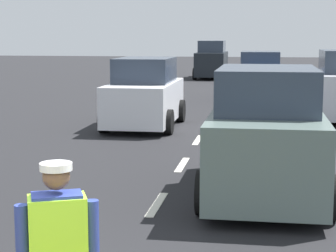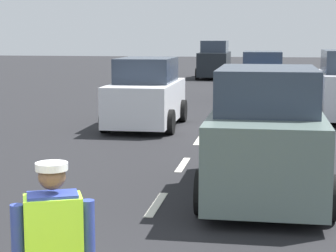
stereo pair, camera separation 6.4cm
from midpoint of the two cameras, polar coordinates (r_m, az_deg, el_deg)
ground_plane at (r=24.76m, az=5.38°, el=2.32°), size 96.00×96.00×0.00m
lane_center_line at (r=28.93m, az=5.95°, el=3.22°), size 0.14×46.40×0.01m
road_worker at (r=5.15m, az=-9.93°, el=-11.42°), size 0.68×0.56×1.67m
car_outgoing_ahead at (r=10.29m, az=9.29°, el=-0.97°), size 2.03×4.26×2.14m
car_oncoming_third at (r=37.53m, az=4.40°, el=6.07°), size 1.98×4.38×2.27m
car_outgoing_far at (r=25.24m, az=8.85°, el=4.47°), size 1.98×3.90×1.98m
car_oncoming_lead at (r=17.73m, az=-1.93°, el=2.89°), size 2.00×3.96×2.00m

